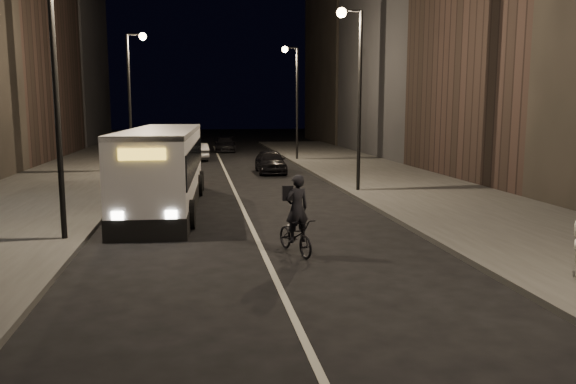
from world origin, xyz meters
name	(u,v)px	position (x,y,z in m)	size (l,w,h in m)	color
ground	(273,274)	(0.00, 0.00, 0.00)	(180.00, 180.00, 0.00)	black
sidewalk_right	(402,184)	(8.50, 14.00, 0.08)	(7.00, 70.00, 0.16)	#373634
sidewalk_left	(48,192)	(-8.50, 14.00, 0.08)	(7.00, 70.00, 0.16)	#373634
building_row_right	(438,17)	(16.00, 27.50, 10.50)	(8.00, 61.00, 21.00)	black
streetlight_right_mid	(354,75)	(5.33, 12.00, 5.36)	(1.20, 0.44, 8.12)	black
streetlight_right_far	(293,88)	(5.33, 28.00, 5.36)	(1.20, 0.44, 8.12)	black
streetlight_left_near	(64,56)	(-5.33, 4.00, 5.36)	(1.20, 0.44, 8.12)	black
streetlight_left_far	(134,83)	(-5.33, 22.00, 5.36)	(1.20, 0.44, 8.12)	black
city_bus	(164,165)	(-3.02, 9.53, 1.70)	(3.15, 11.69, 3.12)	white
cyclist_on_bicycle	(296,228)	(0.86, 1.74, 0.73)	(1.16, 2.01, 2.19)	black
car_near	(270,161)	(2.65, 20.63, 0.70)	(1.66, 4.13, 1.41)	black
car_mid	(198,152)	(-1.63, 29.68, 0.65)	(1.37, 3.94, 1.30)	#37373A
car_far	(225,144)	(0.80, 37.79, 0.65)	(1.82, 4.47, 1.30)	black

